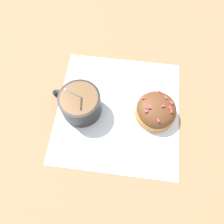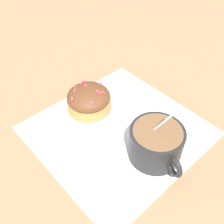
# 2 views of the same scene
# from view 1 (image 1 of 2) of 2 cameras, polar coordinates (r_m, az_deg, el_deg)

# --- Properties ---
(ground_plane) EXTENTS (3.00, 3.00, 0.00)m
(ground_plane) POSITION_cam_1_polar(r_m,az_deg,el_deg) (0.51, 1.59, 0.35)
(ground_plane) COLOR #93704C
(paper_napkin) EXTENTS (0.31, 0.32, 0.00)m
(paper_napkin) POSITION_cam_1_polar(r_m,az_deg,el_deg) (0.51, 1.59, 0.42)
(paper_napkin) COLOR white
(paper_napkin) RESTS_ON ground_plane
(coffee_cup) EXTENTS (0.11, 0.09, 0.11)m
(coffee_cup) POSITION_cam_1_polar(r_m,az_deg,el_deg) (0.49, -8.34, 2.56)
(coffee_cup) COLOR black
(coffee_cup) RESTS_ON paper_napkin
(frosted_pastry) EXTENTS (0.09, 0.09, 0.05)m
(frosted_pastry) POSITION_cam_1_polar(r_m,az_deg,el_deg) (0.50, 11.41, 0.49)
(frosted_pastry) COLOR #C18442
(frosted_pastry) RESTS_ON paper_napkin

